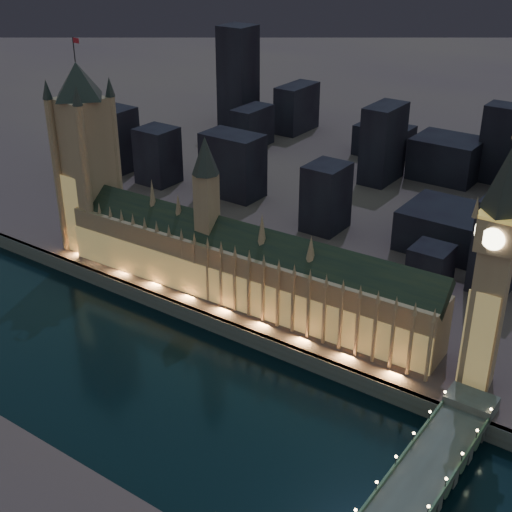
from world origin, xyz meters
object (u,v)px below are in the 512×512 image
Objects in this scene: palace_of_westminster at (239,265)px; elizabeth_tower at (497,250)px; victoria_tower at (85,150)px; westminster_bridge at (417,489)px.

elizabeth_tower is (117.51, 0.17, 41.23)m from palace_of_westminster.
palace_of_westminster is at bearing -0.10° from victoria_tower.
westminster_bridge is at bearing -28.15° from palace_of_westminster.
palace_of_westminster reaches higher than westminster_bridge.
victoria_tower reaches higher than westminster_bridge.
elizabeth_tower is 0.95× the size of westminster_bridge.
palace_of_westminster is 1.78× the size of victoria_tower.
palace_of_westminster is 139.67m from westminster_bridge.
victoria_tower is at bearing 163.62° from westminster_bridge.
elizabeth_tower is at bearing 0.08° from palace_of_westminster.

